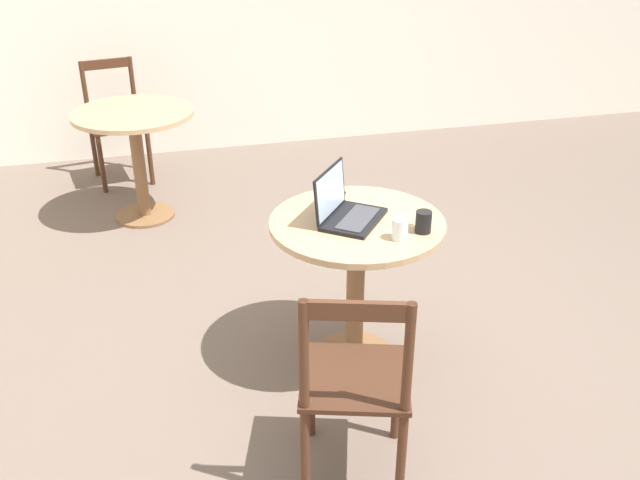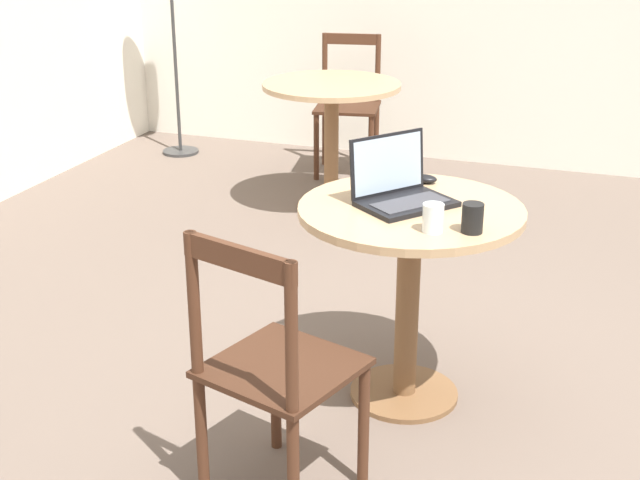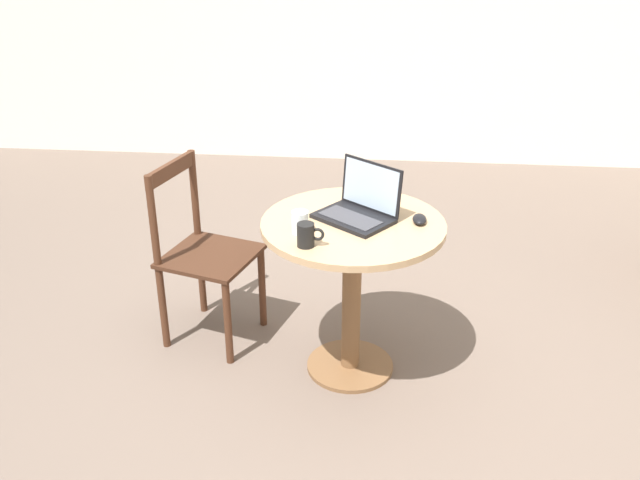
% 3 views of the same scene
% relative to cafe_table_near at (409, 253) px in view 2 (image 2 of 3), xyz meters
% --- Properties ---
extents(ground_plane, '(16.00, 16.00, 0.00)m').
position_rel_cafe_table_near_xyz_m(ground_plane, '(-0.02, -0.30, -0.59)').
color(ground_plane, '#66564C').
extents(cafe_table_near, '(0.80, 0.80, 0.76)m').
position_rel_cafe_table_near_xyz_m(cafe_table_near, '(0.00, 0.00, 0.00)').
color(cafe_table_near, brown).
rests_on(cafe_table_near, ground_plane).
extents(cafe_table_mid, '(0.80, 0.80, 0.76)m').
position_rel_cafe_table_near_xyz_m(cafe_table_mid, '(1.93, 0.95, 0.00)').
color(cafe_table_mid, brown).
rests_on(cafe_table_mid, ground_plane).
extents(chair_near_left, '(0.51, 0.51, 0.90)m').
position_rel_cafe_table_near_xyz_m(chair_near_left, '(-0.73, 0.23, -0.13)').
color(chair_near_left, '#472819').
rests_on(chair_near_left, ground_plane).
extents(chair_mid_right, '(0.47, 0.47, 0.90)m').
position_rel_cafe_table_near_xyz_m(chair_mid_right, '(2.68, 1.08, -0.13)').
color(chair_mid_right, '#472819').
rests_on(chair_mid_right, ground_plane).
extents(laptop, '(0.40, 0.38, 0.23)m').
position_rel_cafe_table_near_xyz_m(laptop, '(0.02, 0.05, 0.22)').
color(laptop, black).
rests_on(laptop, cafe_table_near).
extents(mouse, '(0.06, 0.10, 0.03)m').
position_rel_cafe_table_near_xyz_m(mouse, '(0.28, 0.02, 0.19)').
color(mouse, black).
rests_on(mouse, cafe_table_near).
extents(mug, '(0.11, 0.07, 0.10)m').
position_rel_cafe_table_near_xyz_m(mug, '(-0.17, -0.24, 0.22)').
color(mug, black).
rests_on(mug, cafe_table_near).
extents(drinking_glass, '(0.07, 0.07, 0.09)m').
position_rel_cafe_table_near_xyz_m(drinking_glass, '(-0.21, -0.12, 0.22)').
color(drinking_glass, silver).
rests_on(drinking_glass, cafe_table_near).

